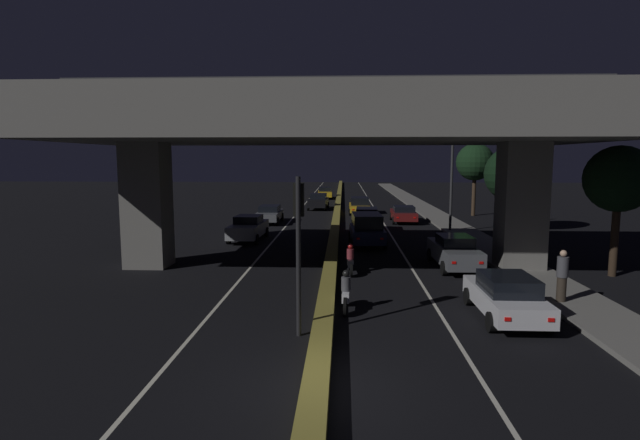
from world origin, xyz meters
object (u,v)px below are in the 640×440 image
(car_dark_red_fourth, at_px, (367,220))
(car_taxi_yellow_sixth, at_px, (359,205))
(car_silver_lead_oncoming, at_px, (248,228))
(car_taxi_yellow_fourth_oncoming, at_px, (325,193))
(pedestrian_on_sidewalk, at_px, (562,276))
(car_grey_second_oncoming, at_px, (269,214))
(traffic_light_left_of_median, at_px, (299,228))
(motorcycle_black_filtering_mid, at_px, (350,261))
(street_lamp, at_px, (447,157))
(car_grey_second, at_px, (454,251))
(car_black_third_oncoming, at_px, (318,201))
(car_dark_red_fifth, at_px, (404,214))
(car_white_lead, at_px, (506,296))
(motorcycle_white_filtering_near, at_px, (346,293))
(car_dark_blue_third, at_px, (367,229))

(car_dark_red_fourth, relative_size, car_taxi_yellow_sixth, 0.93)
(car_silver_lead_oncoming, bearing_deg, car_taxi_yellow_fourth_oncoming, 176.00)
(car_taxi_yellow_fourth_oncoming, height_order, pedestrian_on_sidewalk, pedestrian_on_sidewalk)
(car_grey_second_oncoming, bearing_deg, traffic_light_left_of_median, 10.04)
(car_taxi_yellow_sixth, distance_m, car_silver_lead_oncoming, 17.49)
(car_dark_red_fourth, bearing_deg, motorcycle_black_filtering_mid, 176.98)
(street_lamp, height_order, motorcycle_black_filtering_mid, street_lamp)
(car_grey_second, bearing_deg, pedestrian_on_sidewalk, -159.22)
(car_taxi_yellow_fourth_oncoming, bearing_deg, car_black_third_oncoming, -3.12)
(car_dark_red_fifth, height_order, car_black_third_oncoming, car_black_third_oncoming)
(car_white_lead, bearing_deg, car_dark_red_fifth, 0.99)
(car_dark_red_fifth, bearing_deg, car_grey_second_oncoming, 95.79)
(car_grey_second, height_order, car_dark_red_fourth, car_dark_red_fourth)
(car_dark_red_fifth, distance_m, motorcycle_white_filtering_near, 24.55)
(car_dark_red_fourth, distance_m, motorcycle_white_filtering_near, 18.68)
(car_grey_second, distance_m, car_taxi_yellow_sixth, 23.74)
(car_grey_second_oncoming, bearing_deg, car_white_lead, 24.93)
(street_lamp, bearing_deg, car_dark_red_fifth, 112.41)
(motorcycle_white_filtering_near, bearing_deg, car_white_lead, -93.10)
(car_white_lead, height_order, car_dark_blue_third, car_dark_blue_third)
(car_silver_lead_oncoming, xyz_separation_m, motorcycle_black_filtering_mid, (6.36, -9.06, -0.21))
(pedestrian_on_sidewalk, bearing_deg, car_taxi_yellow_sixth, 101.83)
(car_grey_second_oncoming, xyz_separation_m, motorcycle_white_filtering_near, (6.07, -23.25, -0.13))
(car_grey_second, relative_size, car_dark_red_fourth, 1.09)
(car_silver_lead_oncoming, height_order, motorcycle_black_filtering_mid, car_silver_lead_oncoming)
(car_dark_red_fifth, distance_m, car_grey_second_oncoming, 10.90)
(car_dark_red_fifth, height_order, car_silver_lead_oncoming, car_silver_lead_oncoming)
(car_taxi_yellow_fourth_oncoming, bearing_deg, car_taxi_yellow_sixth, 9.95)
(car_grey_second_oncoming, bearing_deg, car_black_third_oncoming, 162.50)
(car_black_third_oncoming, bearing_deg, motorcycle_black_filtering_mid, 8.40)
(car_white_lead, distance_m, car_silver_lead_oncoming, 18.90)
(street_lamp, bearing_deg, car_grey_second_oncoming, 160.49)
(motorcycle_white_filtering_near, bearing_deg, traffic_light_left_of_median, 152.63)
(car_dark_red_fifth, bearing_deg, car_taxi_yellow_fourth_oncoming, 18.30)
(street_lamp, relative_size, car_dark_red_fifth, 1.94)
(car_dark_blue_third, height_order, car_taxi_yellow_sixth, car_dark_blue_third)
(car_dark_red_fifth, xyz_separation_m, car_silver_lead_oncoming, (-10.92, -9.48, 0.08))
(car_dark_red_fifth, bearing_deg, car_white_lead, -177.74)
(motorcycle_white_filtering_near, bearing_deg, car_taxi_yellow_fourth_oncoming, 6.07)
(car_taxi_yellow_sixth, bearing_deg, car_dark_red_fourth, -179.64)
(car_dark_red_fifth, bearing_deg, car_taxi_yellow_sixth, 29.65)
(car_dark_red_fourth, xyz_separation_m, car_taxi_yellow_sixth, (-0.15, 11.78, -0.07))
(car_white_lead, bearing_deg, car_dark_blue_third, 15.91)
(car_dark_blue_third, relative_size, car_dark_red_fifth, 0.93)
(car_taxi_yellow_sixth, height_order, car_silver_lead_oncoming, car_silver_lead_oncoming)
(traffic_light_left_of_median, height_order, street_lamp, street_lamp)
(car_white_lead, relative_size, car_dark_blue_third, 1.00)
(car_taxi_yellow_sixth, height_order, car_black_third_oncoming, car_black_third_oncoming)
(car_dark_red_fifth, bearing_deg, motorcycle_black_filtering_mid, 167.56)
(car_grey_second_oncoming, xyz_separation_m, motorcycle_black_filtering_mid, (6.30, -17.71, -0.15))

